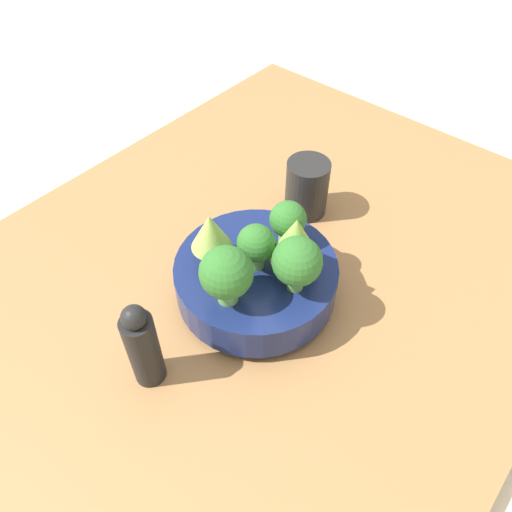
# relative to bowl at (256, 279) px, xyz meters

# --- Properties ---
(ground_plane) EXTENTS (6.00, 6.00, 0.00)m
(ground_plane) POSITION_rel_bowl_xyz_m (0.04, 0.03, -0.08)
(ground_plane) COLOR beige
(table) EXTENTS (1.12, 0.86, 0.04)m
(table) POSITION_rel_bowl_xyz_m (0.04, 0.03, -0.06)
(table) COLOR #9E7042
(table) RESTS_ON ground_plane
(bowl) EXTENTS (0.24, 0.24, 0.07)m
(bowl) POSITION_rel_bowl_xyz_m (0.00, 0.00, 0.00)
(bowl) COLOR navy
(bowl) RESTS_ON table
(broccoli_floret_right) EXTENTS (0.05, 0.05, 0.07)m
(broccoli_floret_right) POSITION_rel_bowl_xyz_m (0.07, -0.00, 0.07)
(broccoli_floret_right) COLOR #7AB256
(broccoli_floret_right) RESTS_ON bowl
(broccoli_floret_front) EXTENTS (0.07, 0.07, 0.09)m
(broccoli_floret_front) POSITION_rel_bowl_xyz_m (0.00, -0.07, 0.08)
(broccoli_floret_front) COLOR #609347
(broccoli_floret_front) RESTS_ON bowl
(broccoli_floret_center) EXTENTS (0.05, 0.05, 0.07)m
(broccoli_floret_center) POSITION_rel_bowl_xyz_m (0.00, 0.00, 0.07)
(broccoli_floret_center) COLOR #6BA34C
(broccoli_floret_center) RESTS_ON bowl
(broccoli_floret_left) EXTENTS (0.07, 0.07, 0.09)m
(broccoli_floret_left) POSITION_rel_bowl_xyz_m (-0.07, -0.01, 0.08)
(broccoli_floret_left) COLOR #6BA34C
(broccoli_floret_left) RESTS_ON bowl
(romanesco_piece_near) EXTENTS (0.07, 0.07, 0.10)m
(romanesco_piece_near) POSITION_rel_bowl_xyz_m (0.03, -0.05, 0.09)
(romanesco_piece_near) COLOR #7AB256
(romanesco_piece_near) RESTS_ON bowl
(romanesco_piece_far) EXTENTS (0.06, 0.06, 0.09)m
(romanesco_piece_far) POSITION_rel_bowl_xyz_m (-0.03, 0.05, 0.09)
(romanesco_piece_far) COLOR #609347
(romanesco_piece_far) RESTS_ON bowl
(cup) EXTENTS (0.07, 0.07, 0.10)m
(cup) POSITION_rel_bowl_xyz_m (0.21, 0.06, 0.01)
(cup) COLOR black
(cup) RESTS_ON table
(pepper_mill) EXTENTS (0.04, 0.04, 0.15)m
(pepper_mill) POSITION_rel_bowl_xyz_m (-0.20, 0.02, 0.03)
(pepper_mill) COLOR black
(pepper_mill) RESTS_ON table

